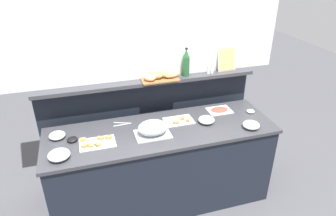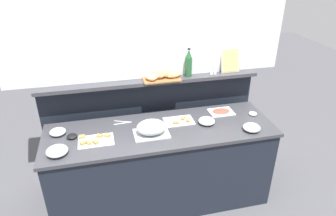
{
  "view_description": "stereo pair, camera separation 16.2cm",
  "coord_description": "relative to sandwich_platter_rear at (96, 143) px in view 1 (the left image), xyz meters",
  "views": [
    {
      "loc": [
        -0.69,
        -2.5,
        2.52
      ],
      "look_at": [
        0.1,
        0.1,
        1.1
      ],
      "focal_mm": 32.57,
      "sensor_mm": 36.0,
      "label": 1
    },
    {
      "loc": [
        -0.53,
        -2.54,
        2.52
      ],
      "look_at": [
        0.1,
        0.1,
        1.1
      ],
      "focal_mm": 32.57,
      "sensor_mm": 36.0,
      "label": 2
    }
  ],
  "objects": [
    {
      "name": "ground_plane",
      "position": [
        0.64,
        0.67,
        -0.94
      ],
      "size": [
        12.0,
        12.0,
        0.0
      ],
      "primitive_type": "plane",
      "color": "#4C4C51"
    },
    {
      "name": "buffet_counter",
      "position": [
        0.64,
        0.07,
        -0.47
      ],
      "size": [
        2.3,
        0.73,
        0.92
      ],
      "color": "black",
      "rests_on": "ground_plane"
    },
    {
      "name": "back_ledge_unit",
      "position": [
        0.64,
        0.61,
        -0.27
      ],
      "size": [
        2.42,
        0.22,
        1.27
      ],
      "color": "black",
      "rests_on": "ground_plane"
    },
    {
      "name": "upper_wall_panel",
      "position": [
        0.64,
        0.64,
        1.0
      ],
      "size": [
        3.02,
        0.08,
        1.33
      ],
      "primitive_type": "cube",
      "color": "silver",
      "rests_on": "back_ledge_unit"
    },
    {
      "name": "sandwich_platter_rear",
      "position": [
        0.0,
        0.0,
        0.0
      ],
      "size": [
        0.33,
        0.21,
        0.04
      ],
      "color": "white",
      "rests_on": "buffet_counter"
    },
    {
      "name": "sandwich_platter_side",
      "position": [
        0.87,
        0.17,
        -0.0
      ],
      "size": [
        0.3,
        0.2,
        0.04
      ],
      "color": "white",
      "rests_on": "buffet_counter"
    },
    {
      "name": "cold_cuts_platter",
      "position": [
        1.37,
        0.26,
        -0.0
      ],
      "size": [
        0.26,
        0.2,
        0.02
      ],
      "color": "white",
      "rests_on": "buffet_counter"
    },
    {
      "name": "serving_cloche",
      "position": [
        0.54,
        -0.0,
        0.06
      ],
      "size": [
        0.34,
        0.24,
        0.17
      ],
      "color": "#B7BABF",
      "rests_on": "buffet_counter"
    },
    {
      "name": "glass_bowl_large",
      "position": [
        -0.35,
        0.2,
        0.02
      ],
      "size": [
        0.15,
        0.15,
        0.06
      ],
      "color": "silver",
      "rests_on": "buffet_counter"
    },
    {
      "name": "glass_bowl_medium",
      "position": [
        1.51,
        -0.16,
        0.02
      ],
      "size": [
        0.17,
        0.17,
        0.07
      ],
      "color": "silver",
      "rests_on": "buffet_counter"
    },
    {
      "name": "glass_bowl_small",
      "position": [
        -0.32,
        -0.13,
        0.02
      ],
      "size": [
        0.19,
        0.19,
        0.08
      ],
      "color": "silver",
      "rests_on": "buffet_counter"
    },
    {
      "name": "glass_bowl_extra",
      "position": [
        1.12,
        0.06,
        0.02
      ],
      "size": [
        0.17,
        0.17,
        0.07
      ],
      "color": "silver",
      "rests_on": "buffet_counter"
    },
    {
      "name": "condiment_bowl_teal",
      "position": [
        -0.21,
        0.11,
        0.01
      ],
      "size": [
        0.1,
        0.1,
        0.03
      ],
      "primitive_type": "ellipsoid",
      "color": "black",
      "rests_on": "buffet_counter"
    },
    {
      "name": "condiment_bowl_dark",
      "position": [
        1.68,
        0.13,
        0.0
      ],
      "size": [
        0.09,
        0.09,
        0.03
      ],
      "primitive_type": "ellipsoid",
      "color": "silver",
      "rests_on": "buffet_counter"
    },
    {
      "name": "serving_tongs",
      "position": [
        0.29,
        0.28,
        -0.01
      ],
      "size": [
        0.19,
        0.08,
        0.01
      ],
      "color": "#B7BABF",
      "rests_on": "buffet_counter"
    },
    {
      "name": "wine_bottle_green",
      "position": [
        1.06,
        0.55,
        0.48
      ],
      "size": [
        0.08,
        0.08,
        0.32
      ],
      "color": "#23562D",
      "rests_on": "back_ledge_unit"
    },
    {
      "name": "salt_shaker",
      "position": [
        1.33,
        0.54,
        0.38
      ],
      "size": [
        0.03,
        0.03,
        0.09
      ],
      "color": "white",
      "rests_on": "back_ledge_unit"
    },
    {
      "name": "pepper_shaker",
      "position": [
        1.37,
        0.54,
        0.38
      ],
      "size": [
        0.03,
        0.03,
        0.09
      ],
      "color": "white",
      "rests_on": "back_ledge_unit"
    },
    {
      "name": "bread_basket",
      "position": [
        0.77,
        0.52,
        0.37
      ],
      "size": [
        0.43,
        0.26,
        0.08
      ],
      "color": "brown",
      "rests_on": "back_ledge_unit"
    },
    {
      "name": "framed_picture",
      "position": [
        1.56,
        0.57,
        0.47
      ],
      "size": [
        0.22,
        0.08,
        0.27
      ],
      "color": "#B2AD9E",
      "rests_on": "back_ledge_unit"
    }
  ]
}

